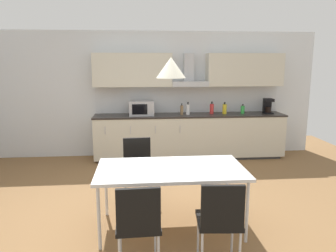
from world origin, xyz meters
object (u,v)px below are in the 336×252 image
(chair_near_left, at_px, (138,220))
(coffee_maker, at_px, (268,106))
(bottle_green, at_px, (243,110))
(bottle_brown, at_px, (182,110))
(dining_table, at_px, (171,171))
(microwave, at_px, (142,108))
(bottle_white, at_px, (188,109))
(pendant_lamp, at_px, (171,68))
(bottle_yellow, at_px, (225,109))
(bottle_red, at_px, (212,109))
(chair_far_left, at_px, (137,163))
(chair_near_right, at_px, (220,216))

(chair_near_left, bearing_deg, coffee_maker, 54.43)
(bottle_green, height_order, bottle_brown, bottle_brown)
(dining_table, bearing_deg, microwave, 95.89)
(bottle_white, xyz_separation_m, pendant_lamp, (-0.62, -2.82, 0.86))
(bottle_green, distance_m, chair_near_left, 4.26)
(bottle_green, xyz_separation_m, bottle_white, (-1.12, -0.02, 0.02))
(bottle_yellow, relative_size, bottle_red, 0.96)
(microwave, distance_m, bottle_red, 1.41)
(bottle_white, distance_m, chair_far_left, 2.28)
(chair_near_left, relative_size, pendant_lamp, 2.72)
(coffee_maker, xyz_separation_m, bottle_white, (-1.64, -0.03, -0.04))
(chair_far_left, xyz_separation_m, pendant_lamp, (0.38, -0.83, 1.32))
(bottle_white, height_order, chair_near_left, bottle_white)
(coffee_maker, relative_size, dining_table, 0.18)
(bottle_yellow, height_order, dining_table, bottle_yellow)
(coffee_maker, height_order, bottle_brown, coffee_maker)
(bottle_white, bearing_deg, microwave, 179.47)
(bottle_green, distance_m, bottle_white, 1.12)
(coffee_maker, bearing_deg, bottle_white, -178.78)
(microwave, xyz_separation_m, coffee_maker, (2.56, 0.03, 0.01))
(microwave, bearing_deg, chair_far_left, -92.51)
(dining_table, height_order, chair_near_right, chair_near_right)
(bottle_brown, height_order, chair_near_left, bottle_brown)
(coffee_maker, relative_size, bottle_yellow, 1.27)
(coffee_maker, bearing_deg, pendant_lamp, -128.40)
(chair_far_left, bearing_deg, bottle_white, 63.27)
(bottle_red, relative_size, dining_table, 0.15)
(chair_far_left, bearing_deg, pendant_lamp, -65.45)
(bottle_white, relative_size, chair_near_left, 0.29)
(chair_far_left, distance_m, pendant_lamp, 1.60)
(dining_table, distance_m, chair_near_left, 0.92)
(microwave, bearing_deg, bottle_green, 0.44)
(microwave, distance_m, chair_far_left, 2.06)
(bottle_brown, height_order, bottle_red, bottle_red)
(pendant_lamp, bearing_deg, bottle_white, 77.55)
(bottle_yellow, distance_m, bottle_white, 0.74)
(bottle_brown, distance_m, bottle_red, 0.62)
(bottle_yellow, bearing_deg, chair_far_left, -130.99)
(bottle_white, height_order, pendant_lamp, pendant_lamp)
(pendant_lamp, bearing_deg, bottle_brown, 79.93)
(dining_table, bearing_deg, pendant_lamp, -135.00)
(bottle_yellow, relative_size, pendant_lamp, 0.74)
(bottle_green, xyz_separation_m, chair_near_left, (-2.11, -3.68, -0.43))
(bottle_yellow, bearing_deg, bottle_brown, -177.82)
(bottle_green, height_order, bottle_red, bottle_red)
(chair_near_left, xyz_separation_m, pendant_lamp, (0.37, 0.83, 1.32))
(bottle_red, bearing_deg, pendant_lamp, -111.19)
(bottle_yellow, bearing_deg, bottle_white, -178.55)
(bottle_green, bearing_deg, bottle_red, 177.84)
(microwave, relative_size, bottle_red, 1.96)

